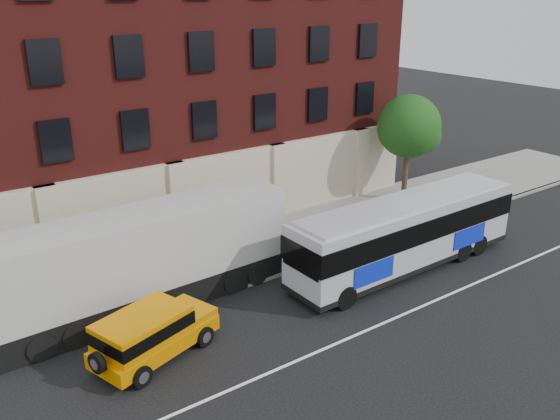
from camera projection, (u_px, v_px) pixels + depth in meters
ground at (334, 356)px, 20.24m from camera, size 120.00×120.00×0.00m
sidewalk at (207, 261)px, 27.06m from camera, size 60.00×6.00×0.15m
kerb at (242, 286)px, 24.78m from camera, size 60.00×0.25×0.15m
lane_line at (324, 349)px, 20.62m from camera, size 60.00×0.12×0.01m
building at (127, 77)px, 30.40m from camera, size 30.00×12.10×15.00m
sign_pole at (25, 318)px, 19.78m from camera, size 0.30×0.20×2.50m
street_tree at (409, 129)px, 33.24m from camera, size 3.60×3.60×6.20m
city_bus at (406, 231)px, 25.95m from camera, size 11.96×2.72×3.27m
yellow_suv at (150, 332)px, 19.75m from camera, size 4.83×3.08×1.80m
shipping_container at (145, 261)px, 22.75m from camera, size 12.05×2.92×3.99m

